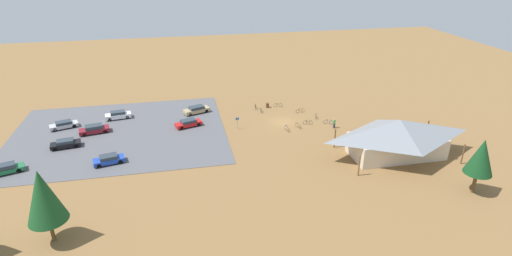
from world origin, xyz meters
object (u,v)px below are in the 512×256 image
(bicycle_black_yard_left, at_px, (308,122))
(bicycle_orange_lone_west, at_px, (300,111))
(bicycle_teal_edge_north, at_px, (261,110))
(car_maroon_near_entry, at_px, (94,129))
(car_red_far_end, at_px, (188,123))
(car_green_second_row, at_px, (4,169))
(bicycle_purple_yard_front, at_px, (316,117))
(bicycle_yellow_yard_right, at_px, (298,126))
(car_silver_front_row, at_px, (64,125))
(bicycle_silver_near_porch, at_px, (256,107))
(car_tan_by_curb, at_px, (197,110))
(car_black_end_stall, at_px, (66,144))
(pine_far_east, at_px, (481,157))
(visitor_near_lot, at_px, (334,123))
(car_blue_back_corner, at_px, (109,159))
(bicycle_blue_back_row, at_px, (328,122))
(bicycle_green_mid_cluster, at_px, (278,105))
(bicycle_white_front_row, at_px, (287,129))
(trash_bin, at_px, (267,105))
(lot_sign, at_px, (237,121))
(car_white_mid_lot, at_px, (118,115))
(pine_west, at_px, (43,196))

(bicycle_black_yard_left, distance_m, bicycle_orange_lone_west, 5.52)
(bicycle_teal_edge_north, xyz_separation_m, car_maroon_near_entry, (29.14, 3.47, 0.38))
(car_red_far_end, bearing_deg, car_green_second_row, 23.01)
(bicycle_purple_yard_front, bearing_deg, bicycle_yellow_yard_right, 36.75)
(bicycle_teal_edge_north, relative_size, car_green_second_row, 0.34)
(bicycle_teal_edge_north, distance_m, car_silver_front_row, 34.53)
(bicycle_silver_near_porch, height_order, car_tan_by_curb, car_tan_by_curb)
(car_black_end_stall, bearing_deg, car_green_second_row, 46.03)
(pine_far_east, height_order, visitor_near_lot, pine_far_east)
(bicycle_purple_yard_front, relative_size, car_blue_back_corner, 0.34)
(pine_far_east, height_order, bicycle_black_yard_left, pine_far_east)
(bicycle_yellow_yard_right, distance_m, car_blue_back_corner, 30.84)
(bicycle_blue_back_row, relative_size, car_maroon_near_entry, 0.32)
(bicycle_teal_edge_north, bearing_deg, bicycle_orange_lone_west, 166.31)
(bicycle_yellow_yard_right, bearing_deg, car_red_far_end, -12.97)
(bicycle_teal_edge_north, height_order, car_black_end_stall, car_black_end_stall)
(car_black_end_stall, bearing_deg, car_red_far_end, -167.73)
(bicycle_green_mid_cluster, xyz_separation_m, bicycle_purple_yard_front, (-5.26, 6.93, -0.02))
(bicycle_white_front_row, relative_size, car_green_second_row, 0.34)
(pine_far_east, bearing_deg, trash_bin, -61.20)
(car_green_second_row, bearing_deg, visitor_near_lot, -174.07)
(bicycle_green_mid_cluster, distance_m, bicycle_purple_yard_front, 8.70)
(bicycle_green_mid_cluster, height_order, car_green_second_row, car_green_second_row)
(pine_far_east, relative_size, bicycle_teal_edge_north, 4.19)
(lot_sign, xyz_separation_m, bicycle_teal_edge_north, (-5.62, -6.66, -1.05))
(bicycle_purple_yard_front, bearing_deg, car_tan_by_curb, -18.16)
(bicycle_orange_lone_west, xyz_separation_m, bicycle_yellow_yard_right, (2.43, 6.50, -0.01))
(bicycle_yellow_yard_right, xyz_separation_m, car_green_second_row, (43.69, 6.53, 0.34))
(car_green_second_row, bearing_deg, bicycle_green_mid_cluster, -158.64)
(lot_sign, height_order, bicycle_orange_lone_west, lot_sign)
(bicycle_black_yard_left, bearing_deg, bicycle_green_mid_cluster, -72.40)
(bicycle_blue_back_row, distance_m, car_tan_by_curb, 24.22)
(car_white_mid_lot, bearing_deg, bicycle_white_front_row, 158.40)
(bicycle_green_mid_cluster, xyz_separation_m, car_red_far_end, (17.51, 6.00, 0.32))
(bicycle_black_yard_left, height_order, car_red_far_end, car_red_far_end)
(bicycle_green_mid_cluster, relative_size, bicycle_silver_near_porch, 0.95)
(visitor_near_lot, bearing_deg, car_green_second_row, 5.93)
(pine_far_east, relative_size, car_tan_by_curb, 1.44)
(bicycle_white_front_row, xyz_separation_m, car_white_mid_lot, (28.32, -11.21, 0.35))
(car_silver_front_row, distance_m, car_blue_back_corner, 17.05)
(bicycle_purple_yard_front, bearing_deg, visitor_near_lot, 108.65)
(bicycle_white_front_row, xyz_separation_m, car_red_far_end, (16.14, -5.10, 0.29))
(bicycle_purple_yard_front, distance_m, bicycle_white_front_row, 7.83)
(car_tan_by_curb, distance_m, car_silver_front_row, 22.75)
(bicycle_yellow_yard_right, bearing_deg, bicycle_teal_edge_north, -60.51)
(bicycle_purple_yard_front, bearing_deg, pine_west, 34.08)
(bicycle_yellow_yard_right, xyz_separation_m, car_silver_front_row, (39.18, -7.90, 0.31))
(pine_far_east, distance_m, bicycle_teal_edge_north, 37.95)
(car_red_far_end, bearing_deg, pine_far_east, 140.78)
(car_silver_front_row, bearing_deg, car_green_second_row, 72.64)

